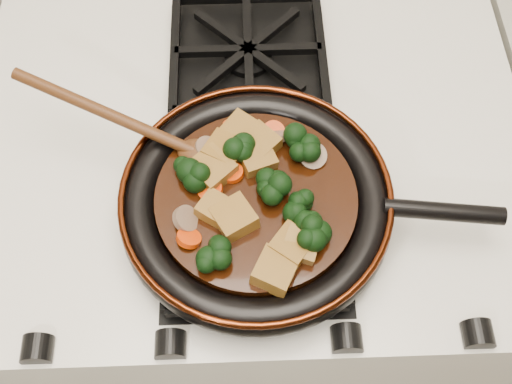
{
  "coord_description": "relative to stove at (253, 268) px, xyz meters",
  "views": [
    {
      "loc": [
        -0.01,
        1.2,
        1.62
      ],
      "look_at": [
        0.0,
        1.57,
        0.97
      ],
      "focal_mm": 45.0,
      "sensor_mm": 36.0,
      "label": 1
    }
  ],
  "objects": [
    {
      "name": "stove",
      "position": [
        0.0,
        0.0,
        0.0
      ],
      "size": [
        0.76,
        0.6,
        0.9
      ],
      "primitive_type": "cube",
      "color": "beige",
      "rests_on": "ground"
    },
    {
      "name": "burner_grate_front",
      "position": [
        0.0,
        -0.14,
        0.46
      ],
      "size": [
        0.23,
        0.23,
        0.03
      ],
      "primitive_type": null,
      "color": "black",
      "rests_on": "stove"
    },
    {
      "name": "burner_grate_back",
      "position": [
        0.0,
        0.14,
        0.46
      ],
      "size": [
        0.23,
        0.23,
        0.03
      ],
      "primitive_type": null,
      "color": "black",
      "rests_on": "stove"
    },
    {
      "name": "skillet",
      "position": [
        0.0,
        -0.12,
        0.49
      ],
      "size": [
        0.45,
        0.33,
        0.05
      ],
      "rotation": [
        0.0,
        0.0,
        -0.12
      ],
      "color": "black",
      "rests_on": "burner_grate_front"
    },
    {
      "name": "braising_sauce",
      "position": [
        0.0,
        -0.12,
        0.5
      ],
      "size": [
        0.24,
        0.24,
        0.02
      ],
      "primitive_type": "cylinder",
      "color": "black",
      "rests_on": "skillet"
    },
    {
      "name": "tofu_cube_0",
      "position": [
        -0.05,
        -0.14,
        0.52
      ],
      "size": [
        0.05,
        0.05,
        0.02
      ],
      "primitive_type": "cube",
      "rotation": [
        0.11,
        0.05,
        1.0
      ],
      "color": "brown",
      "rests_on": "braising_sauce"
    },
    {
      "name": "tofu_cube_1",
      "position": [
        0.05,
        -0.19,
        0.52
      ],
      "size": [
        0.05,
        0.05,
        0.03
      ],
      "primitive_type": "cube",
      "rotation": [
        -0.06,
        -0.1,
        2.81
      ],
      "color": "brown",
      "rests_on": "braising_sauce"
    },
    {
      "name": "tofu_cube_2",
      "position": [
        -0.02,
        -0.15,
        0.52
      ],
      "size": [
        0.06,
        0.06,
        0.03
      ],
      "primitive_type": "cube",
      "rotation": [
        -0.05,
        0.06,
        2.08
      ],
      "color": "brown",
      "rests_on": "braising_sauce"
    },
    {
      "name": "tofu_cube_3",
      "position": [
        -0.03,
        -0.06,
        0.52
      ],
      "size": [
        0.06,
        0.06,
        0.03
      ],
      "primitive_type": "cube",
      "rotation": [
        0.05,
        0.1,
        1.07
      ],
      "color": "brown",
      "rests_on": "braising_sauce"
    },
    {
      "name": "tofu_cube_4",
      "position": [
        -0.05,
        -0.09,
        0.52
      ],
      "size": [
        0.06,
        0.06,
        0.03
      ],
      "primitive_type": "cube",
      "rotation": [
        0.01,
        -0.04,
        0.73
      ],
      "color": "brown",
      "rests_on": "braising_sauce"
    },
    {
      "name": "tofu_cube_5",
      "position": [
        0.0,
        -0.07,
        0.52
      ],
      "size": [
        0.05,
        0.06,
        0.03
      ],
      "primitive_type": "cube",
      "rotation": [
        0.08,
        0.06,
        0.37
      ],
      "color": "brown",
      "rests_on": "braising_sauce"
    },
    {
      "name": "tofu_cube_6",
      "position": [
        0.04,
        -0.19,
        0.52
      ],
      "size": [
        0.06,
        0.06,
        0.03
      ],
      "primitive_type": "cube",
      "rotation": [
        0.09,
        -0.05,
        2.5
      ],
      "color": "brown",
      "rests_on": "braising_sauce"
    },
    {
      "name": "tofu_cube_7",
      "position": [
        0.01,
        -0.05,
        0.52
      ],
      "size": [
        0.06,
        0.06,
        0.03
      ],
      "primitive_type": "cube",
      "rotation": [
        -0.06,
        -0.02,
        2.33
      ],
      "color": "brown",
      "rests_on": "braising_sauce"
    },
    {
      "name": "tofu_cube_8",
      "position": [
        0.02,
        -0.22,
        0.52
      ],
      "size": [
        0.06,
        0.06,
        0.03
      ],
      "primitive_type": "cube",
      "rotation": [
        0.07,
        -0.07,
        2.69
      ],
      "color": "brown",
      "rests_on": "braising_sauce"
    },
    {
      "name": "tofu_cube_9",
      "position": [
        -0.01,
        -0.03,
        0.52
      ],
      "size": [
        0.05,
        0.05,
        0.02
      ],
      "primitive_type": "cube",
      "rotation": [
        -0.06,
        -0.02,
        2.47
      ],
      "color": "brown",
      "rests_on": "braising_sauce"
    },
    {
      "name": "broccoli_floret_0",
      "position": [
        0.05,
        -0.14,
        0.52
      ],
      "size": [
        0.08,
        0.08,
        0.06
      ],
      "primitive_type": null,
      "rotation": [
        -0.12,
        0.04,
        0.55
      ],
      "color": "black",
      "rests_on": "braising_sauce"
    },
    {
      "name": "broccoli_floret_1",
      "position": [
        -0.01,
        -0.06,
        0.52
      ],
      "size": [
        0.08,
        0.08,
        0.06
      ],
      "primitive_type": null,
      "rotation": [
        0.05,
        0.07,
        1.08
      ],
      "color": "black",
      "rests_on": "braising_sauce"
    },
    {
      "name": "broccoli_floret_2",
      "position": [
        0.06,
        -0.18,
        0.52
      ],
      "size": [
        0.08,
        0.08,
        0.07
      ],
      "primitive_type": null,
      "rotation": [
        -0.13,
        -0.1,
        0.27
      ],
      "color": "black",
      "rests_on": "braising_sauce"
    },
    {
      "name": "broccoli_floret_3",
      "position": [
        -0.07,
        -0.09,
        0.52
      ],
      "size": [
        0.09,
        0.09,
        0.07
      ],
      "primitive_type": null,
      "rotation": [
        0.25,
        0.21,
        1.05
      ],
      "color": "black",
      "rests_on": "braising_sauce"
    },
    {
      "name": "broccoli_floret_4",
      "position": [
        -0.04,
        -0.2,
        0.52
      ],
      "size": [
        0.08,
        0.08,
        0.06
      ],
      "primitive_type": null,
      "rotation": [
        0.08,
        0.09,
        1.17
      ],
      "color": "black",
      "rests_on": "braising_sauce"
    },
    {
      "name": "broccoli_floret_5",
      "position": [
        0.03,
        -0.12,
        0.52
      ],
      "size": [
        0.07,
        0.07,
        0.07
      ],
      "primitive_type": null,
      "rotation": [
        0.18,
        0.1,
        1.76
      ],
      "color": "black",
      "rests_on": "braising_sauce"
    },
    {
      "name": "broccoli_floret_6",
      "position": [
        0.06,
        -0.06,
        0.52
      ],
      "size": [
        0.07,
        0.07,
        0.07
      ],
      "primitive_type": null,
      "rotation": [
        -0.06,
        -0.16,
        1.73
      ],
      "color": "black",
      "rests_on": "braising_sauce"
    },
    {
      "name": "carrot_coin_0",
      "position": [
        -0.08,
        -0.17,
        0.51
      ],
      "size": [
        0.03,
        0.03,
        0.02
      ],
      "primitive_type": "cylinder",
      "rotation": [
        -0.34,
        0.32,
        0.0
      ],
      "color": "red",
      "rests_on": "braising_sauce"
    },
    {
      "name": "carrot_coin_1",
      "position": [
        -0.07,
        -0.06,
        0.51
      ],
      "size": [
        0.03,
        0.03,
        0.01
      ],
      "primitive_type": "cylinder",
      "rotation": [
        -0.08,
        0.15,
        0.0
      ],
      "color": "red",
      "rests_on": "braising_sauce"
    },
    {
      "name": "carrot_coin_2",
      "position": [
        0.03,
        -0.03,
        0.51
      ],
      "size": [
        0.03,
        0.03,
        0.02
      ],
      "primitive_type": "cylinder",
      "rotation": [
        0.22,
        0.1,
        0.0
      ],
      "color": "red",
      "rests_on": "braising_sauce"
    },
    {
      "name": "carrot_coin_3",
      "position": [
        -0.05,
        -0.11,
        0.51
      ],
      "size": [
        0.03,
        0.03,
        0.02
      ],
      "primitive_type": "cylinder",
      "rotation": [
        0.17,
        -0.2,
        0.0
      ],
      "color": "red",
      "rests_on": "braising_sauce"
    },
    {
      "name": "carrot_coin_4",
      "position": [
        -0.02,
        -0.02,
        0.51
      ],
      "size": [
        0.03,
        0.03,
        0.02
      ],
      "primitive_type": "cylinder",
      "rotation": [
        -0.3,
        0.22,
        0.0
      ],
      "color": "red",
      "rests_on": "braising_sauce"
    },
    {
      "name": "carrot_coin_5",
      "position": [
        -0.03,
        -0.09,
        0.51
      ],
      "size": [
        0.03,
        0.03,
        0.01
      ],
      "primitive_type": "cylinder",
      "rotation": [
        -0.02,
        -0.12,
        0.0
      ],
      "color": "red",
      "rests_on": "braising_sauce"
    },
    {
      "name": "mushroom_slice_0",
      "position": [
        0.07,
        -0.07,
        0.52
      ],
      "size": [
        0.03,
        0.03,
        0.02
      ],
      "primitive_type": "cylinder",
      "rotation": [
        0.43,
        0.0,
        0.01
      ],
      "color": "brown",
      "rests_on": "braising_sauce"
    },
    {
      "name": "mushroom_slice_1",
      "position": [
        -0.08,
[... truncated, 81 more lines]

